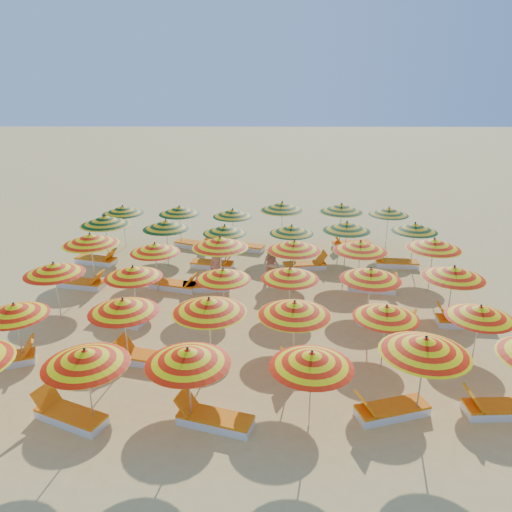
{
  "coord_description": "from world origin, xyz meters",
  "views": [
    {
      "loc": [
        0.13,
        -15.42,
        7.46
      ],
      "look_at": [
        0.0,
        0.5,
        1.6
      ],
      "focal_mm": 35.0,
      "sensor_mm": 36.0,
      "label": 1
    }
  ],
  "objects_px": {
    "umbrella_10": "(386,312)",
    "umbrella_32": "(233,213)",
    "lounger_6": "(312,367)",
    "beachgoer_b": "(271,265)",
    "umbrella_25": "(166,225)",
    "umbrella_30": "(123,210)",
    "umbrella_35": "(389,211)",
    "lounger_16": "(306,265)",
    "umbrella_6": "(14,310)",
    "lounger_19": "(244,246)",
    "lounger_2": "(390,410)",
    "lounger_11": "(175,285)",
    "lounger_0": "(70,415)",
    "lounger_12": "(208,286)",
    "umbrella_31": "(179,210)",
    "lounger_7": "(120,318)",
    "lounger_5": "(147,358)",
    "lounger_1": "(213,419)",
    "umbrella_17": "(454,272)",
    "umbrella_7": "(123,306)",
    "umbrella_23": "(434,244)",
    "umbrella_18": "(90,239)",
    "umbrella_20": "(220,242)",
    "umbrella_1": "(85,357)",
    "lounger_9": "(463,321)",
    "lounger_14": "(97,260)",
    "lounger_10": "(82,283)",
    "umbrella_4": "(425,346)",
    "umbrella_28": "(347,226)",
    "umbrella_12": "(54,269)",
    "umbrella_24": "(105,220)",
    "lounger_4": "(3,360)",
    "umbrella_14": "(223,274)",
    "umbrella_2": "(188,356)",
    "umbrella_27": "(292,229)",
    "umbrella_34": "(342,208)",
    "umbrella_8": "(209,305)",
    "lounger_8": "(387,323)",
    "lounger_20": "(351,244)",
    "umbrella_26": "(225,229)",
    "umbrella_13": "(133,272)",
    "umbrella_3": "(312,360)",
    "umbrella_33": "(282,206)",
    "lounger_18": "(194,244)",
    "umbrella_9": "(295,309)"
  },
  "relations": [
    {
      "from": "lounger_14",
      "to": "lounger_18",
      "type": "xyz_separation_m",
      "value": [
        3.79,
        2.03,
        0.0
      ]
    },
    {
      "from": "lounger_0",
      "to": "lounger_12",
      "type": "relative_size",
      "value": 1.03
    },
    {
      "from": "lounger_11",
      "to": "lounger_19",
      "type": "xyz_separation_m",
      "value": [
        2.41,
        4.35,
        0.0
      ]
    },
    {
      "from": "umbrella_32",
      "to": "lounger_4",
      "type": "relative_size",
      "value": 1.14
    },
    {
      "from": "lounger_19",
      "to": "umbrella_35",
      "type": "bearing_deg",
      "value": -156.15
    },
    {
      "from": "umbrella_31",
      "to": "lounger_7",
      "type": "bearing_deg",
      "value": -96.58
    },
    {
      "from": "umbrella_28",
      "to": "umbrella_30",
      "type": "relative_size",
      "value": 1.13
    },
    {
      "from": "umbrella_3",
      "to": "lounger_1",
      "type": "xyz_separation_m",
      "value": [
        -2.15,
        0.02,
        -1.56
      ]
    },
    {
      "from": "umbrella_35",
      "to": "lounger_16",
      "type": "height_order",
      "value": "umbrella_35"
    },
    {
      "from": "umbrella_4",
      "to": "umbrella_26",
      "type": "height_order",
      "value": "umbrella_4"
    },
    {
      "from": "umbrella_4",
      "to": "umbrella_9",
      "type": "height_order",
      "value": "umbrella_4"
    },
    {
      "from": "umbrella_27",
      "to": "lounger_14",
      "type": "relative_size",
      "value": 1.27
    },
    {
      "from": "umbrella_7",
      "to": "umbrella_17",
      "type": "distance_m",
      "value": 9.74
    },
    {
      "from": "umbrella_6",
      "to": "umbrella_12",
      "type": "bearing_deg",
      "value": 89.3
    },
    {
      "from": "umbrella_26",
      "to": "lounger_1",
      "type": "bearing_deg",
      "value": -87.87
    },
    {
      "from": "umbrella_14",
      "to": "umbrella_33",
      "type": "height_order",
      "value": "umbrella_33"
    },
    {
      "from": "umbrella_4",
      "to": "umbrella_10",
      "type": "bearing_deg",
      "value": 98.58
    },
    {
      "from": "umbrella_6",
      "to": "lounger_19",
      "type": "bearing_deg",
      "value": 58.49
    },
    {
      "from": "umbrella_2",
      "to": "umbrella_30",
      "type": "distance_m",
      "value": 13.07
    },
    {
      "from": "umbrella_17",
      "to": "umbrella_26",
      "type": "relative_size",
      "value": 0.97
    },
    {
      "from": "umbrella_7",
      "to": "umbrella_31",
      "type": "height_order",
      "value": "umbrella_7"
    },
    {
      "from": "umbrella_3",
      "to": "lounger_14",
      "type": "distance_m",
      "value": 12.91
    },
    {
      "from": "umbrella_24",
      "to": "umbrella_28",
      "type": "distance_m",
      "value": 9.7
    },
    {
      "from": "umbrella_2",
      "to": "umbrella_34",
      "type": "height_order",
      "value": "umbrella_34"
    },
    {
      "from": "umbrella_14",
      "to": "lounger_10",
      "type": "relative_size",
      "value": 1.07
    },
    {
      "from": "umbrella_34",
      "to": "lounger_7",
      "type": "xyz_separation_m",
      "value": [
        -8.04,
        -7.41,
        -1.68
      ]
    },
    {
      "from": "umbrella_14",
      "to": "umbrella_24",
      "type": "height_order",
      "value": "umbrella_24"
    },
    {
      "from": "lounger_0",
      "to": "lounger_11",
      "type": "distance_m",
      "value": 7.49
    },
    {
      "from": "lounger_9",
      "to": "lounger_14",
      "type": "height_order",
      "value": "same"
    },
    {
      "from": "umbrella_12",
      "to": "umbrella_23",
      "type": "xyz_separation_m",
      "value": [
        12.53,
        2.27,
        0.07
      ]
    },
    {
      "from": "lounger_14",
      "to": "umbrella_2",
      "type": "bearing_deg",
      "value": -46.18
    },
    {
      "from": "umbrella_20",
      "to": "lounger_10",
      "type": "relative_size",
      "value": 1.26
    },
    {
      "from": "umbrella_13",
      "to": "lounger_2",
      "type": "bearing_deg",
      "value": -33.9
    },
    {
      "from": "lounger_8",
      "to": "lounger_20",
      "type": "relative_size",
      "value": 1.01
    },
    {
      "from": "umbrella_8",
      "to": "lounger_11",
      "type": "height_order",
      "value": "umbrella_8"
    },
    {
      "from": "umbrella_10",
      "to": "umbrella_32",
      "type": "bearing_deg",
      "value": 115.14
    },
    {
      "from": "lounger_2",
      "to": "lounger_11",
      "type": "height_order",
      "value": "same"
    },
    {
      "from": "lounger_6",
      "to": "umbrella_23",
      "type": "bearing_deg",
      "value": -139.7
    },
    {
      "from": "umbrella_6",
      "to": "umbrella_17",
      "type": "bearing_deg",
      "value": 10.71
    },
    {
      "from": "lounger_2",
      "to": "umbrella_1",
      "type": "bearing_deg",
      "value": -13.38
    },
    {
      "from": "lounger_1",
      "to": "lounger_16",
      "type": "xyz_separation_m",
      "value": [
        2.89,
        9.56,
        0.0
      ]
    },
    {
      "from": "umbrella_4",
      "to": "lounger_9",
      "type": "bearing_deg",
      "value": 58.03
    },
    {
      "from": "lounger_6",
      "to": "beachgoer_b",
      "type": "relative_size",
      "value": 1.37
    },
    {
      "from": "umbrella_13",
      "to": "lounger_19",
      "type": "height_order",
      "value": "umbrella_13"
    },
    {
      "from": "umbrella_4",
      "to": "umbrella_24",
      "type": "distance_m",
      "value": 13.89
    },
    {
      "from": "umbrella_25",
      "to": "lounger_5",
      "type": "distance_m",
      "value": 7.48
    },
    {
      "from": "umbrella_25",
      "to": "umbrella_30",
      "type": "relative_size",
      "value": 1.19
    },
    {
      "from": "umbrella_23",
      "to": "lounger_1",
      "type": "bearing_deg",
      "value": -134.12
    },
    {
      "from": "umbrella_32",
      "to": "lounger_12",
      "type": "xyz_separation_m",
      "value": [
        -0.7,
        -4.58,
        -1.5
      ]
    },
    {
      "from": "umbrella_18",
      "to": "umbrella_20",
      "type": "xyz_separation_m",
      "value": [
        4.66,
        -0.25,
        -0.02
      ]
    }
  ]
}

